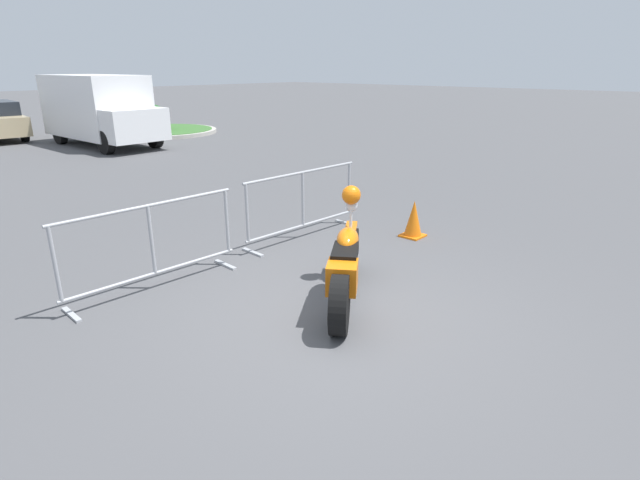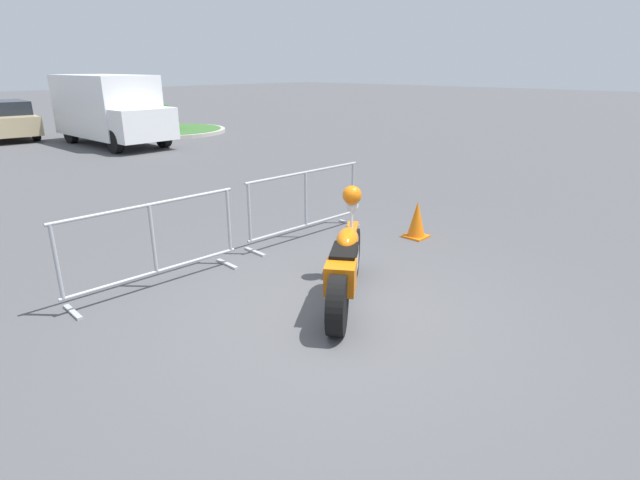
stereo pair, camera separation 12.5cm
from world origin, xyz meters
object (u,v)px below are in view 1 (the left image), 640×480
Objects in this scene: crowd_barrier_near at (152,246)px; delivery_van at (99,108)px; motorcycle at (346,263)px; traffic_cone at (414,219)px; crowd_barrier_far at (303,204)px.

crowd_barrier_near is 0.45× the size of delivery_van.
crowd_barrier_near is at bearing -24.09° from delivery_van.
motorcycle is 2.33m from crowd_barrier_near.
delivery_van is 13.28m from traffic_cone.
crowd_barrier_near is at bearing 180.00° from crowd_barrier_far.
crowd_barrier_far is at bearing 21.50° from motorcycle.
motorcycle is at bearing -16.25° from delivery_van.
crowd_barrier_near is at bearing 89.37° from motorcycle.
crowd_barrier_near is 2.60m from crowd_barrier_far.
crowd_barrier_far reaches higher than traffic_cone.
motorcycle is 0.82× the size of crowd_barrier_far.
delivery_van is (3.78, 13.84, 0.78)m from motorcycle.
crowd_barrier_far is (2.60, 0.00, 0.00)m from crowd_barrier_near.
crowd_barrier_far is 3.86× the size of traffic_cone.
motorcycle reaches higher than crowd_barrier_far.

